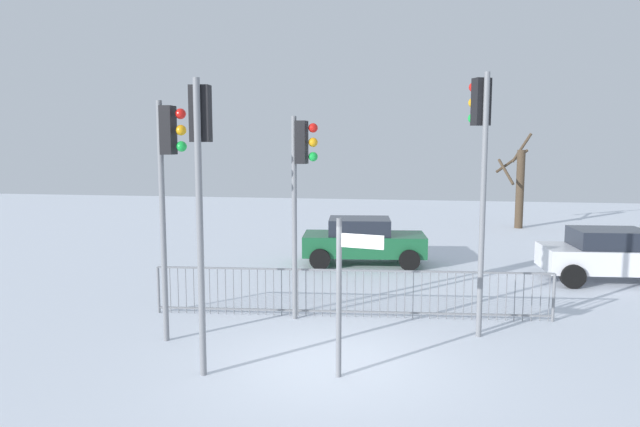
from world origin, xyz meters
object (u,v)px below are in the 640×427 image
traffic_light_rear_left (201,161)px  bare_tree_left (519,185)px  traffic_light_mid_right (301,172)px  car_green_far (363,240)px  car_white_near (612,254)px  traffic_light_rear_right (481,146)px  traffic_light_foreground_left (168,167)px  direction_sign_post (343,289)px

traffic_light_rear_left → bare_tree_left: 19.98m
traffic_light_mid_right → bare_tree_left: bearing=158.4°
car_green_far → bare_tree_left: 11.07m
car_white_near → traffic_light_rear_right: bearing=-132.8°
traffic_light_rear_left → traffic_light_foreground_left: 1.80m
traffic_light_rear_left → direction_sign_post: bearing=1.3°
bare_tree_left → traffic_light_mid_right: bearing=-115.0°
car_white_near → bare_tree_left: size_ratio=0.91×
direction_sign_post → bare_tree_left: bare_tree_left is taller
car_green_far → traffic_light_rear_left: bearing=-107.2°
traffic_light_mid_right → direction_sign_post: traffic_light_mid_right is taller
traffic_light_rear_right → bare_tree_left: bearing=48.4°
direction_sign_post → traffic_light_mid_right: bearing=126.7°
traffic_light_mid_right → traffic_light_rear_right: size_ratio=0.85×
traffic_light_foreground_left → car_green_far: size_ratio=1.16×
car_green_far → bare_tree_left: bearing=49.7°
car_white_near → bare_tree_left: bare_tree_left is taller
traffic_light_foreground_left → direction_sign_post: bearing=69.7°
traffic_light_rear_left → direction_sign_post: size_ratio=1.84×
traffic_light_rear_left → car_green_far: size_ratio=1.22×
car_green_far → traffic_light_mid_right: bearing=-103.6°
traffic_light_foreground_left → car_white_near: bearing=122.3°
traffic_light_foreground_left → bare_tree_left: traffic_light_foreground_left is taller
traffic_light_rear_right → car_green_far: 7.64m
traffic_light_rear_right → traffic_light_foreground_left: bearing=163.7°
traffic_light_rear_left → traffic_light_mid_right: bearing=70.0°
bare_tree_left → traffic_light_rear_left: bearing=-113.8°
car_white_near → bare_tree_left: (-0.79, 10.31, 1.18)m
traffic_light_rear_right → traffic_light_foreground_left: size_ratio=1.12×
traffic_light_foreground_left → traffic_light_mid_right: bearing=128.4°
traffic_light_mid_right → car_green_far: traffic_light_mid_right is taller
traffic_light_mid_right → traffic_light_rear_right: (3.63, -0.44, 0.55)m
direction_sign_post → bare_tree_left: (5.76, 18.08, 0.46)m
traffic_light_rear_right → traffic_light_foreground_left: (-5.81, -1.34, -0.39)m
traffic_light_rear_right → traffic_light_rear_left: bearing=-179.1°
traffic_light_rear_right → car_green_far: bearing=84.4°
traffic_light_foreground_left → car_green_far: (2.99, 7.78, -2.61)m
traffic_light_mid_right → car_green_far: bearing=175.7°
traffic_light_rear_left → car_green_far: 9.72m
traffic_light_rear_left → traffic_light_rear_right: (4.65, 2.70, 0.22)m
traffic_light_mid_right → direction_sign_post: bearing=26.5°
traffic_light_rear_left → car_green_far: (1.83, 9.14, -2.77)m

